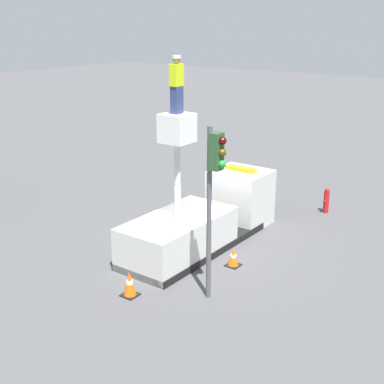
# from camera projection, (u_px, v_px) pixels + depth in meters

# --- Properties ---
(ground_plane) EXTENTS (120.00, 120.00, 0.00)m
(ground_plane) POSITION_uv_depth(u_px,v_px,m) (195.00, 248.00, 18.67)
(ground_plane) COLOR #4C4C4F
(bucket_truck) EXTENTS (6.94, 2.13, 4.84)m
(bucket_truck) POSITION_uv_depth(u_px,v_px,m) (203.00, 220.00, 18.79)
(bucket_truck) COLOR black
(bucket_truck) RESTS_ON ground
(worker) EXTENTS (0.40, 0.26, 1.75)m
(worker) POSITION_uv_depth(u_px,v_px,m) (177.00, 85.00, 16.18)
(worker) COLOR navy
(worker) RESTS_ON bucket_truck
(traffic_light_pole) EXTENTS (0.34, 0.57, 4.98)m
(traffic_light_pole) POSITION_uv_depth(u_px,v_px,m) (214.00, 180.00, 14.22)
(traffic_light_pole) COLOR #515156
(traffic_light_pole) RESTS_ON ground
(fire_hydrant) EXTENTS (0.47, 0.23, 1.05)m
(fire_hydrant) POSITION_uv_depth(u_px,v_px,m) (326.00, 201.00, 21.92)
(fire_hydrant) COLOR red
(fire_hydrant) RESTS_ON ground
(traffic_cone_rear) EXTENTS (0.46, 0.46, 0.78)m
(traffic_cone_rear) POSITION_uv_depth(u_px,v_px,m) (130.00, 284.00, 15.35)
(traffic_cone_rear) COLOR black
(traffic_cone_rear) RESTS_ON ground
(traffic_cone_curbside) EXTENTS (0.44, 0.44, 0.62)m
(traffic_cone_curbside) POSITION_uv_depth(u_px,v_px,m) (233.00, 257.00, 17.24)
(traffic_cone_curbside) COLOR black
(traffic_cone_curbside) RESTS_ON ground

